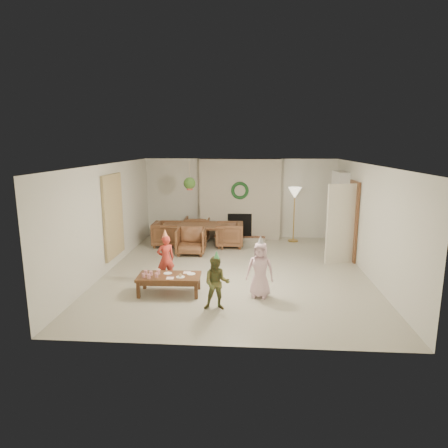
# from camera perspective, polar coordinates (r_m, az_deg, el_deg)

# --- Properties ---
(floor) EXTENTS (7.00, 7.00, 0.00)m
(floor) POSITION_cam_1_polar(r_m,az_deg,el_deg) (9.24, 1.69, -6.92)
(floor) COLOR #B7B29E
(floor) RESTS_ON ground
(ceiling) EXTENTS (7.00, 7.00, 0.00)m
(ceiling) POSITION_cam_1_polar(r_m,az_deg,el_deg) (8.77, 1.79, 8.75)
(ceiling) COLOR white
(ceiling) RESTS_ON wall_back
(wall_back) EXTENTS (7.00, 0.00, 7.00)m
(wall_back) POSITION_cam_1_polar(r_m,az_deg,el_deg) (12.38, 2.40, 3.79)
(wall_back) COLOR silver
(wall_back) RESTS_ON floor
(wall_front) EXTENTS (7.00, 0.00, 7.00)m
(wall_front) POSITION_cam_1_polar(r_m,az_deg,el_deg) (5.53, 0.26, -6.18)
(wall_front) COLOR silver
(wall_front) RESTS_ON floor
(wall_left) EXTENTS (0.00, 7.00, 7.00)m
(wall_left) POSITION_cam_1_polar(r_m,az_deg,el_deg) (9.52, -16.61, 0.92)
(wall_left) COLOR silver
(wall_left) RESTS_ON floor
(wall_right) EXTENTS (0.00, 7.00, 7.00)m
(wall_right) POSITION_cam_1_polar(r_m,az_deg,el_deg) (9.30, 20.54, 0.42)
(wall_right) COLOR silver
(wall_right) RESTS_ON floor
(fireplace_mass) EXTENTS (2.50, 0.40, 2.50)m
(fireplace_mass) POSITION_cam_1_polar(r_m,az_deg,el_deg) (12.18, 2.37, 3.66)
(fireplace_mass) COLOR #4F2615
(fireplace_mass) RESTS_ON floor
(fireplace_hearth) EXTENTS (1.60, 0.30, 0.12)m
(fireplace_hearth) POSITION_cam_1_polar(r_m,az_deg,el_deg) (12.06, 2.27, -2.18)
(fireplace_hearth) COLOR brown
(fireplace_hearth) RESTS_ON floor
(fireplace_firebox) EXTENTS (0.75, 0.12, 0.75)m
(fireplace_firebox) POSITION_cam_1_polar(r_m,az_deg,el_deg) (12.14, 2.31, -0.20)
(fireplace_firebox) COLOR black
(fireplace_firebox) RESTS_ON floor
(fireplace_wreath) EXTENTS (0.54, 0.10, 0.54)m
(fireplace_wreath) POSITION_cam_1_polar(r_m,az_deg,el_deg) (11.91, 2.35, 4.93)
(fireplace_wreath) COLOR #18401F
(fireplace_wreath) RESTS_ON fireplace_mass
(floor_lamp_base) EXTENTS (0.31, 0.31, 0.03)m
(floor_lamp_base) POSITION_cam_1_polar(r_m,az_deg,el_deg) (12.19, 10.12, -2.42)
(floor_lamp_base) COLOR gold
(floor_lamp_base) RESTS_ON floor
(floor_lamp_post) EXTENTS (0.03, 0.03, 1.50)m
(floor_lamp_post) POSITION_cam_1_polar(r_m,az_deg,el_deg) (12.02, 10.25, 1.11)
(floor_lamp_post) COLOR gold
(floor_lamp_post) RESTS_ON floor
(floor_lamp_shade) EXTENTS (0.40, 0.40, 0.33)m
(floor_lamp_shade) POSITION_cam_1_polar(r_m,az_deg,el_deg) (11.92, 10.37, 4.53)
(floor_lamp_shade) COLOR beige
(floor_lamp_shade) RESTS_ON floor_lamp_post
(bookshelf_carcass) EXTENTS (0.30, 1.00, 2.20)m
(bookshelf_carcass) POSITION_cam_1_polar(r_m,az_deg,el_deg) (11.48, 16.53, 1.94)
(bookshelf_carcass) COLOR white
(bookshelf_carcass) RESTS_ON floor
(bookshelf_shelf_a) EXTENTS (0.30, 0.92, 0.03)m
(bookshelf_shelf_a) POSITION_cam_1_polar(r_m,az_deg,el_deg) (11.60, 16.25, -1.23)
(bookshelf_shelf_a) COLOR white
(bookshelf_shelf_a) RESTS_ON bookshelf_carcass
(bookshelf_shelf_b) EXTENTS (0.30, 0.92, 0.03)m
(bookshelf_shelf_b) POSITION_cam_1_polar(r_m,az_deg,el_deg) (11.52, 16.37, 0.71)
(bookshelf_shelf_b) COLOR white
(bookshelf_shelf_b) RESTS_ON bookshelf_carcass
(bookshelf_shelf_c) EXTENTS (0.30, 0.92, 0.03)m
(bookshelf_shelf_c) POSITION_cam_1_polar(r_m,az_deg,el_deg) (11.45, 16.48, 2.68)
(bookshelf_shelf_c) COLOR white
(bookshelf_shelf_c) RESTS_ON bookshelf_carcass
(bookshelf_shelf_d) EXTENTS (0.30, 0.92, 0.03)m
(bookshelf_shelf_d) POSITION_cam_1_polar(r_m,az_deg,el_deg) (11.40, 16.60, 4.66)
(bookshelf_shelf_d) COLOR white
(bookshelf_shelf_d) RESTS_ON bookshelf_carcass
(books_row_lower) EXTENTS (0.20, 0.40, 0.24)m
(books_row_lower) POSITION_cam_1_polar(r_m,az_deg,el_deg) (11.42, 16.35, -0.71)
(books_row_lower) COLOR #B43821
(books_row_lower) RESTS_ON bookshelf_shelf_a
(books_row_mid) EXTENTS (0.20, 0.44, 0.24)m
(books_row_mid) POSITION_cam_1_polar(r_m,az_deg,el_deg) (11.54, 16.26, 1.44)
(books_row_mid) COLOR #2A529A
(books_row_mid) RESTS_ON bookshelf_shelf_b
(books_row_upper) EXTENTS (0.20, 0.36, 0.22)m
(books_row_upper) POSITION_cam_1_polar(r_m,az_deg,el_deg) (11.33, 16.52, 3.25)
(books_row_upper) COLOR #C5882A
(books_row_upper) RESTS_ON bookshelf_shelf_c
(door_frame) EXTENTS (0.05, 0.86, 2.04)m
(door_frame) POSITION_cam_1_polar(r_m,az_deg,el_deg) (10.47, 18.42, 0.47)
(door_frame) COLOR brown
(door_frame) RESTS_ON floor
(door_leaf) EXTENTS (0.77, 0.32, 2.00)m
(door_leaf) POSITION_cam_1_polar(r_m,az_deg,el_deg) (10.02, 16.83, -0.03)
(door_leaf) COLOR beige
(door_leaf) RESTS_ON floor
(curtain_panel) EXTENTS (0.06, 1.20, 2.00)m
(curtain_panel) POSITION_cam_1_polar(r_m,az_deg,el_deg) (9.69, -15.98, 1.14)
(curtain_panel) COLOR beige
(curtain_panel) RESTS_ON wall_left
(dining_table) EXTENTS (1.88, 1.08, 0.65)m
(dining_table) POSITION_cam_1_polar(r_m,az_deg,el_deg) (11.37, -4.35, -1.68)
(dining_table) COLOR brown
(dining_table) RESTS_ON floor
(dining_chair_near) EXTENTS (0.79, 0.81, 0.72)m
(dining_chair_near) POSITION_cam_1_polar(r_m,az_deg,el_deg) (10.58, -4.87, -2.52)
(dining_chair_near) COLOR brown
(dining_chair_near) RESTS_ON floor
(dining_chair_far) EXTENTS (0.79, 0.81, 0.72)m
(dining_chair_far) POSITION_cam_1_polar(r_m,az_deg,el_deg) (12.15, -3.91, -0.64)
(dining_chair_far) COLOR brown
(dining_chair_far) RESTS_ON floor
(dining_chair_left) EXTENTS (0.81, 0.79, 0.72)m
(dining_chair_left) POSITION_cam_1_polar(r_m,az_deg,el_deg) (11.49, -8.40, -1.46)
(dining_chair_left) COLOR brown
(dining_chair_left) RESTS_ON floor
(dining_chair_right) EXTENTS (0.81, 0.79, 0.72)m
(dining_chair_right) POSITION_cam_1_polar(r_m,az_deg,el_deg) (11.29, 0.78, -1.57)
(dining_chair_right) COLOR brown
(dining_chair_right) RESTS_ON floor
(hanging_plant_cord) EXTENTS (0.01, 0.01, 0.70)m
(hanging_plant_cord) POSITION_cam_1_polar(r_m,az_deg,el_deg) (10.42, -5.11, 7.25)
(hanging_plant_cord) COLOR tan
(hanging_plant_cord) RESTS_ON ceiling
(hanging_plant_pot) EXTENTS (0.16, 0.16, 0.12)m
(hanging_plant_pot) POSITION_cam_1_polar(r_m,az_deg,el_deg) (10.45, -5.08, 5.33)
(hanging_plant_pot) COLOR #A93F36
(hanging_plant_pot) RESTS_ON hanging_plant_cord
(hanging_plant_foliage) EXTENTS (0.32, 0.32, 0.32)m
(hanging_plant_foliage) POSITION_cam_1_polar(r_m,az_deg,el_deg) (10.44, -5.09, 5.99)
(hanging_plant_foliage) COLOR #274617
(hanging_plant_foliage) RESTS_ON hanging_plant_pot
(coffee_table_top) EXTENTS (1.27, 0.67, 0.06)m
(coffee_table_top) POSITION_cam_1_polar(r_m,az_deg,el_deg) (7.87, -8.07, -7.68)
(coffee_table_top) COLOR brown
(coffee_table_top) RESTS_ON floor
(coffee_table_apron) EXTENTS (1.17, 0.57, 0.08)m
(coffee_table_apron) POSITION_cam_1_polar(r_m,az_deg,el_deg) (7.89, -8.06, -8.14)
(coffee_table_apron) COLOR brown
(coffee_table_apron) RESTS_ON floor
(coffee_leg_fl) EXTENTS (0.07, 0.07, 0.32)m
(coffee_leg_fl) POSITION_cam_1_polar(r_m,az_deg,el_deg) (7.82, -12.48, -9.47)
(coffee_leg_fl) COLOR brown
(coffee_leg_fl) RESTS_ON floor
(coffee_leg_fr) EXTENTS (0.07, 0.07, 0.32)m
(coffee_leg_fr) POSITION_cam_1_polar(r_m,az_deg,el_deg) (7.63, -4.12, -9.77)
(coffee_leg_fr) COLOR brown
(coffee_leg_fr) RESTS_ON floor
(coffee_leg_bl) EXTENTS (0.07, 0.07, 0.32)m
(coffee_leg_bl) POSITION_cam_1_polar(r_m,az_deg,el_deg) (8.28, -11.62, -8.22)
(coffee_leg_bl) COLOR brown
(coffee_leg_bl) RESTS_ON floor
(coffee_leg_br) EXTENTS (0.07, 0.07, 0.32)m
(coffee_leg_br) POSITION_cam_1_polar(r_m,az_deg,el_deg) (8.10, -3.75, -8.46)
(coffee_leg_br) COLOR brown
(coffee_leg_br) RESTS_ON floor
(cup_a) EXTENTS (0.07, 0.07, 0.09)m
(cup_a) POSITION_cam_1_polar(r_m,az_deg,el_deg) (7.81, -11.75, -7.41)
(cup_a) COLOR white
(cup_a) RESTS_ON coffee_table_top
(cup_b) EXTENTS (0.07, 0.07, 0.09)m
(cup_b) POSITION_cam_1_polar(r_m,az_deg,el_deg) (7.99, -11.43, -6.97)
(cup_b) COLOR white
(cup_b) RESTS_ON coffee_table_top
(cup_c) EXTENTS (0.07, 0.07, 0.09)m
(cup_c) POSITION_cam_1_polar(r_m,az_deg,el_deg) (7.74, -11.00, -7.56)
(cup_c) COLOR white
(cup_c) RESTS_ON coffee_table_top
(cup_d) EXTENTS (0.07, 0.07, 0.09)m
(cup_d) POSITION_cam_1_polar(r_m,az_deg,el_deg) (7.92, -10.70, -7.11)
(cup_d) COLOR white
(cup_d) RESTS_ON coffee_table_top
(cup_e) EXTENTS (0.07, 0.07, 0.09)m
(cup_e) POSITION_cam_1_polar(r_m,az_deg,el_deg) (7.78, -9.91, -7.41)
(cup_e) COLOR white
(cup_e) RESTS_ON coffee_table_top
(cup_f) EXTENTS (0.07, 0.07, 0.09)m
(cup_f) POSITION_cam_1_polar(r_m,az_deg,el_deg) (7.96, -9.63, -6.96)
(cup_f) COLOR white
(cup_f) RESTS_ON coffee_table_top
(plate_a) EXTENTS (0.18, 0.18, 0.01)m
(plate_a) POSITION_cam_1_polar(r_m,az_deg,el_deg) (7.97, -8.28, -7.18)
(plate_a) COLOR white
(plate_a) RESTS_ON coffee_table_top
(plate_b) EXTENTS (0.18, 0.18, 0.01)m
(plate_b) POSITION_cam_1_polar(r_m,az_deg,el_deg) (7.73, -6.44, -7.74)
(plate_b) COLOR white
(plate_b) RESTS_ON coffee_table_top
(plate_c) EXTENTS (0.18, 0.18, 0.01)m
(plate_c) POSITION_cam_1_polar(r_m,az_deg,el_deg) (7.89, -4.86, -7.31)
(plate_c) COLOR white
(plate_c) RESTS_ON coffee_table_top
(food_scoop) EXTENTS (0.07, 0.07, 0.07)m
(food_scoop) POSITION_cam_1_polar(r_m,az_deg,el_deg) (7.72, -6.45, -7.47)
(food_scoop) COLOR tan
(food_scoop) RESTS_ON plate_b
(napkin_left) EXTENTS (0.15, 0.15, 0.01)m
(napkin_left) POSITION_cam_1_polar(r_m,az_deg,el_deg) (7.69, -7.94, -7.89)
(napkin_left) COLOR #FFBBBF
(napkin_left) RESTS_ON coffee_table_top
(napkin_right) EXTENTS (0.15, 0.15, 0.01)m
(napkin_right) POSITION_cam_1_polar(r_m,az_deg,el_deg) (7.97, -5.48, -7.12)
(napkin_right) COLOR #FFBBBF
(napkin_right) RESTS_ON coffee_table_top
(child_red) EXTENTS (0.45, 0.39, 1.04)m
(child_red) POSITION_cam_1_polar(r_m,az_deg,el_deg) (8.48, -8.56, -5.09)
(child_red) COLOR red
(child_red) RESTS_ON floor
(party_hat_red) EXTENTS (0.16, 0.16, 0.20)m
(party_hat_red) POSITION_cam_1_polar(r_m,az_deg,el_deg) (8.34, -8.68, -1.38)
(party_hat_red) COLOR gold
(party_hat_red) RESTS_ON child_red
(child_plaid) EXTENTS (0.49, 0.39, 0.99)m
(child_plaid) POSITION_cam_1_polar(r_m,az_deg,el_deg) (7.04, -1.08, -8.71)
(child_plaid) COLOR brown
(child_plaid) RESTS_ON floor
(party_hat_plaid) EXTENTS (0.15, 0.15, 0.16)m
(party_hat_plaid) POSITION_cam_1_polar(r_m,az_deg,el_deg) (6.88, -1.10, -4.57)
(party_hat_plaid) COLOR #54C56B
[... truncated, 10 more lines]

